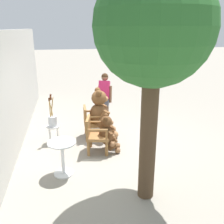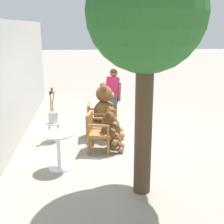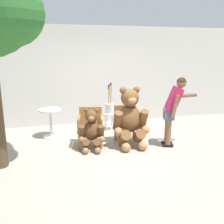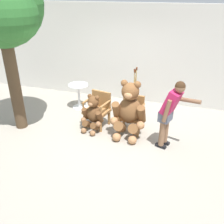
{
  "view_description": "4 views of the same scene",
  "coord_description": "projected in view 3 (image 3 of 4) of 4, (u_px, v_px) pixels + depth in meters",
  "views": [
    {
      "loc": [
        -5.83,
        1.12,
        2.84
      ],
      "look_at": [
        0.07,
        0.02,
        0.81
      ],
      "focal_mm": 40.0,
      "sensor_mm": 36.0,
      "label": 1
    },
    {
      "loc": [
        -6.87,
        0.74,
        2.67
      ],
      "look_at": [
        -0.35,
        0.18,
        0.86
      ],
      "focal_mm": 50.0,
      "sensor_mm": 36.0,
      "label": 2
    },
    {
      "loc": [
        -1.28,
        -4.84,
        2.1
      ],
      "look_at": [
        0.05,
        0.39,
        0.78
      ],
      "focal_mm": 40.0,
      "sensor_mm": 36.0,
      "label": 3
    },
    {
      "loc": [
        1.57,
        -4.72,
        3.17
      ],
      "look_at": [
        0.1,
        0.01,
        0.68
      ],
      "focal_mm": 40.0,
      "sensor_mm": 36.0,
      "label": 4
    }
  ],
  "objects": [
    {
      "name": "teddy_bear_large",
      "position": [
        130.0,
        117.0,
        5.55
      ],
      "size": [
        0.81,
        0.77,
        1.35
      ],
      "color": "brown",
      "rests_on": "ground"
    },
    {
      "name": "person_visitor",
      "position": [
        173.0,
        106.0,
        5.49
      ],
      "size": [
        0.82,
        0.48,
        1.56
      ],
      "color": "black",
      "rests_on": "ground"
    },
    {
      "name": "wooden_chair_right",
      "position": [
        127.0,
        123.0,
        5.84
      ],
      "size": [
        0.57,
        0.54,
        0.86
      ],
      "color": "olive",
      "rests_on": "ground"
    },
    {
      "name": "brush_bucket",
      "position": [
        109.0,
        107.0,
        6.71
      ],
      "size": [
        0.22,
        0.22,
        0.83
      ],
      "color": "silver",
      "rests_on": "white_stool"
    },
    {
      "name": "wooden_chair_left",
      "position": [
        90.0,
        126.0,
        5.63
      ],
      "size": [
        0.65,
        0.62,
        0.86
      ],
      "color": "olive",
      "rests_on": "ground"
    },
    {
      "name": "round_side_table",
      "position": [
        51.0,
        120.0,
        6.15
      ],
      "size": [
        0.56,
        0.56,
        0.72
      ],
      "color": "silver",
      "rests_on": "ground"
    },
    {
      "name": "white_stool",
      "position": [
        109.0,
        117.0,
        6.77
      ],
      "size": [
        0.34,
        0.34,
        0.46
      ],
      "color": "white",
      "rests_on": "ground"
    },
    {
      "name": "teddy_bear_small",
      "position": [
        92.0,
        130.0,
        5.36
      ],
      "size": [
        0.57,
        0.57,
        0.92
      ],
      "color": "brown",
      "rests_on": "ground"
    },
    {
      "name": "back_wall",
      "position": [
        93.0,
        76.0,
        7.29
      ],
      "size": [
        10.0,
        0.16,
        2.8
      ],
      "primitive_type": "cube",
      "color": "beige",
      "rests_on": "ground"
    },
    {
      "name": "ground_plane",
      "position": [
        114.0,
        151.0,
        5.36
      ],
      "size": [
        60.0,
        60.0,
        0.0
      ],
      "primitive_type": "plane",
      "color": "gray"
    }
  ]
}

